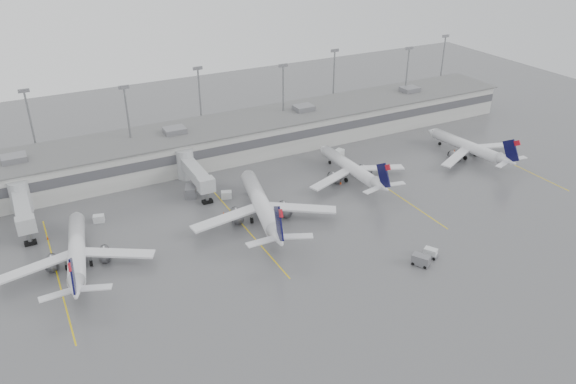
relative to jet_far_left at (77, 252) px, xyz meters
name	(u,v)px	position (x,y,z in m)	size (l,w,h in m)	color
ground	(388,263)	(48.64, -24.48, -2.97)	(260.00, 260.00, 0.00)	#565659
terminal	(252,134)	(48.64, 33.50, 1.20)	(152.00, 17.00, 9.45)	#A7A7A2
light_masts	(242,98)	(48.64, 39.27, 9.06)	(142.40, 8.00, 20.60)	gray
jet_bridge_left	(22,204)	(-6.86, 21.24, 0.90)	(4.00, 17.20, 7.00)	#A1A3A6
jet_bridge_right	(191,169)	(28.14, 21.24, 0.90)	(4.00, 17.20, 7.00)	#A1A3A6
stand_markings	(319,205)	(48.64, -0.48, -2.96)	(105.25, 40.00, 0.01)	yellow
jet_far_left	(77,252)	(0.00, 0.00, 0.00)	(25.99, 29.36, 9.55)	silver
jet_mid_left	(262,205)	(35.43, -0.37, 0.36)	(28.89, 32.73, 10.72)	silver
jet_mid_right	(352,168)	(61.67, 6.81, -0.15)	(25.03, 28.03, 9.07)	silver
jet_far_right	(470,147)	(94.53, 3.75, -0.18)	(24.63, 27.74, 8.98)	silver
baggage_tug	(430,254)	(56.68, -26.30, -2.31)	(2.73, 3.08, 1.69)	silver
baggage_cart	(421,260)	(53.48, -27.50, -1.94)	(3.08, 3.52, 1.96)	slate
gse_uld_a	(99,219)	(6.13, 14.06, -2.22)	(2.11, 1.41, 1.50)	silver
gse_uld_b	(226,195)	(32.56, 11.64, -2.17)	(2.24, 1.50, 1.59)	silver
gse_uld_c	(339,153)	(65.78, 19.08, -2.03)	(2.64, 1.76, 1.87)	silver
gse_loader	(191,191)	(26.11, 16.19, -1.84)	(2.25, 3.59, 2.25)	slate
cone_a	(47,238)	(-3.84, 11.99, -2.67)	(0.38, 0.38, 0.60)	#E73D04
cone_b	(224,213)	(29.27, 5.04, -2.58)	(0.48, 0.48, 0.77)	#E73D04
cone_c	(341,183)	(58.08, 5.98, -2.62)	(0.43, 0.43, 0.69)	#E73D04
cone_d	(454,151)	(93.78, 8.08, -2.64)	(0.41, 0.41, 0.65)	#E73D04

